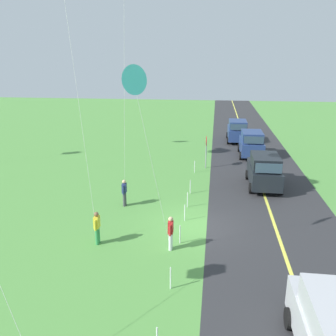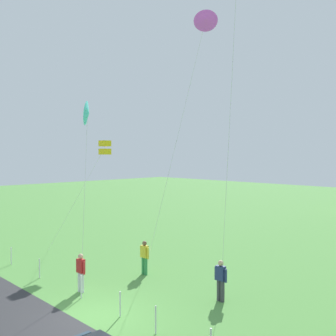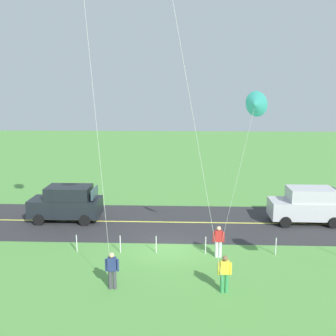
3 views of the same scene
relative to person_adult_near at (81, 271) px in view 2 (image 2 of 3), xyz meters
name	(u,v)px [view 2 (image 2 of 3)]	position (x,y,z in m)	size (l,w,h in m)	color
ground_plane	(95,319)	(2.57, -1.06, -0.91)	(120.00, 120.00, 0.10)	#549342
person_adult_near	(81,271)	(0.00, 0.00, 0.00)	(0.58, 0.22, 1.60)	silver
person_adult_companion	(221,279)	(4.68, 3.31, 0.00)	(0.58, 0.22, 1.60)	#3F3F47
person_child_watcher	(144,256)	(0.06, 3.44, 0.00)	(0.58, 0.22, 1.60)	#338C4C
kite_red_low	(88,114)	(-1.28, 1.22, 6.66)	(1.79, 1.71, 8.11)	silver
kite_yellow_high	(205,21)	(2.31, 5.16, 10.88)	(2.82, 2.23, 12.36)	silver
kite_green_far	(105,148)	(-5.94, 5.47, 5.23)	(1.90, 3.27, 6.54)	silver
fence_post_0	(11,256)	(-6.04, -0.36, -0.41)	(0.05, 0.05, 0.90)	silver
fence_post_1	(40,268)	(-2.91, -0.36, -0.41)	(0.05, 0.05, 0.90)	silver
fence_post_2	(81,287)	(0.61, -0.36, -0.41)	(0.05, 0.05, 0.90)	silver
fence_post_3	(120,304)	(3.11, -0.36, -0.41)	(0.05, 0.05, 0.90)	silver
fence_post_4	(156,320)	(4.95, -0.36, -0.41)	(0.05, 0.05, 0.90)	silver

